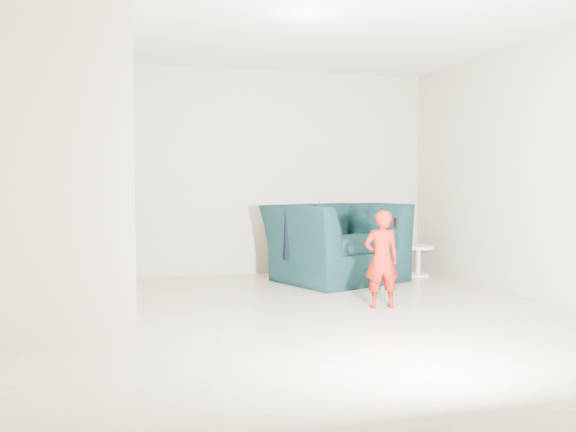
# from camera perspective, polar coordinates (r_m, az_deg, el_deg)

# --- Properties ---
(floor) EXTENTS (5.50, 5.50, 0.00)m
(floor) POSITION_cam_1_polar(r_m,az_deg,el_deg) (5.55, 1.82, -9.49)
(floor) COLOR gray
(floor) RESTS_ON ground
(ceiling) EXTENTS (5.50, 5.50, 0.00)m
(ceiling) POSITION_cam_1_polar(r_m,az_deg,el_deg) (5.61, 1.87, 18.49)
(ceiling) COLOR silver
(ceiling) RESTS_ON back_wall
(back_wall) EXTENTS (5.00, 0.00, 5.00)m
(back_wall) POSITION_cam_1_polar(r_m,az_deg,el_deg) (8.09, -3.95, 4.12)
(back_wall) COLOR #B1A990
(back_wall) RESTS_ON floor
(front_wall) EXTENTS (5.00, 0.00, 5.00)m
(front_wall) POSITION_cam_1_polar(r_m,az_deg,el_deg) (2.91, 18.17, 5.61)
(front_wall) COLOR #B1A990
(front_wall) RESTS_ON floor
(left_wall) EXTENTS (0.00, 5.50, 5.50)m
(left_wall) POSITION_cam_1_polar(r_m,az_deg,el_deg) (5.25, -25.28, 4.32)
(left_wall) COLOR #B1A990
(left_wall) RESTS_ON floor
(right_wall) EXTENTS (0.00, 5.50, 5.50)m
(right_wall) POSITION_cam_1_polar(r_m,az_deg,el_deg) (6.60, 23.10, 4.08)
(right_wall) COLOR #B1A990
(right_wall) RESTS_ON floor
(armchair) EXTENTS (1.83, 1.72, 0.95)m
(armchair) POSITION_cam_1_polar(r_m,az_deg,el_deg) (7.55, 4.50, -2.47)
(armchair) COLOR black
(armchair) RESTS_ON floor
(toddler) EXTENTS (0.37, 0.27, 0.95)m
(toddler) POSITION_cam_1_polar(r_m,az_deg,el_deg) (5.97, 8.75, -4.00)
(toddler) COLOR #96040E
(toddler) RESTS_ON floor
(side_table) EXTENTS (0.40, 0.40, 0.40)m
(side_table) POSITION_cam_1_polar(r_m,az_deg,el_deg) (8.08, 12.10, -3.65)
(side_table) COLOR white
(side_table) RESTS_ON floor
(staircase) EXTENTS (1.02, 3.03, 3.62)m
(staircase) POSITION_cam_1_polar(r_m,az_deg,el_deg) (5.75, -19.31, 0.30)
(staircase) COLOR #ADA089
(staircase) RESTS_ON floor
(cushion) EXTENTS (0.44, 0.21, 0.44)m
(cushion) POSITION_cam_1_polar(r_m,az_deg,el_deg) (7.86, 3.99, -0.45)
(cushion) COLOR black
(cushion) RESTS_ON armchair
(throw) EXTENTS (0.05, 0.53, 0.59)m
(throw) POSITION_cam_1_polar(r_m,az_deg,el_deg) (7.39, -0.58, -1.63)
(throw) COLOR black
(throw) RESTS_ON armchair
(phone) EXTENTS (0.03, 0.05, 0.10)m
(phone) POSITION_cam_1_polar(r_m,az_deg,el_deg) (5.93, 10.04, -0.65)
(phone) COLOR black
(phone) RESTS_ON toddler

